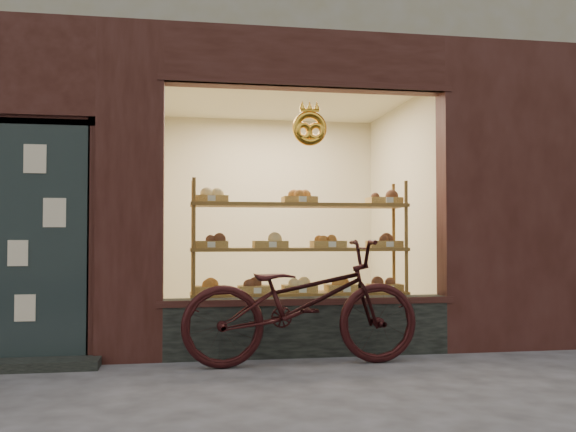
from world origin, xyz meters
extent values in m
plane|color=#3A3A3A|center=(0.00, 0.00, 0.00)|extent=(90.00, 90.00, 0.00)
cube|color=black|center=(0.45, 2.12, 0.28)|extent=(2.70, 0.25, 0.55)
cube|color=#242F31|center=(-2.00, 2.06, 1.10)|extent=(0.90, 0.04, 2.15)
cube|color=black|center=(-2.00, 1.90, 0.04)|extent=(1.15, 0.35, 0.08)
torus|color=gold|center=(0.45, 2.02, 2.15)|extent=(0.33, 0.07, 0.33)
cube|color=brown|center=(0.45, 2.55, 0.05)|extent=(2.20, 0.45, 0.04)
cube|color=brown|center=(0.45, 2.55, 0.55)|extent=(2.20, 0.45, 0.03)
cube|color=brown|center=(0.45, 2.55, 1.00)|extent=(2.20, 0.45, 0.04)
cube|color=brown|center=(0.45, 2.55, 1.45)|extent=(2.20, 0.45, 0.04)
cylinder|color=brown|center=(-0.62, 2.35, 0.85)|extent=(0.04, 0.04, 1.70)
cylinder|color=brown|center=(1.52, 2.35, 0.85)|extent=(0.04, 0.04, 1.70)
cylinder|color=brown|center=(-0.62, 2.75, 0.85)|extent=(0.04, 0.04, 1.70)
cylinder|color=brown|center=(1.52, 2.75, 0.85)|extent=(0.04, 0.04, 1.70)
cube|color=brown|center=(-0.45, 2.55, 0.60)|extent=(0.34, 0.24, 0.07)
sphere|color=#9B6C1F|center=(-0.45, 2.55, 0.69)|extent=(0.11, 0.11, 0.11)
cube|color=silver|center=(-0.45, 2.36, 0.60)|extent=(0.07, 0.01, 0.05)
cube|color=brown|center=(0.00, 2.55, 0.60)|extent=(0.34, 0.24, 0.07)
sphere|color=#482614|center=(0.00, 2.55, 0.69)|extent=(0.11, 0.11, 0.11)
cube|color=silver|center=(0.00, 2.36, 0.60)|extent=(0.07, 0.01, 0.05)
cube|color=brown|center=(0.45, 2.55, 0.60)|extent=(0.34, 0.24, 0.07)
sphere|color=tan|center=(0.45, 2.55, 0.69)|extent=(0.11, 0.11, 0.11)
cube|color=silver|center=(0.45, 2.36, 0.60)|extent=(0.07, 0.01, 0.05)
cube|color=brown|center=(0.90, 2.55, 0.60)|extent=(0.34, 0.24, 0.07)
sphere|color=#9B6C1F|center=(0.90, 2.55, 0.69)|extent=(0.11, 0.11, 0.11)
cube|color=silver|center=(0.90, 2.36, 0.60)|extent=(0.07, 0.01, 0.05)
cube|color=brown|center=(1.35, 2.55, 0.60)|extent=(0.34, 0.24, 0.07)
sphere|color=#482614|center=(1.35, 2.55, 0.69)|extent=(0.11, 0.11, 0.11)
cube|color=silver|center=(1.35, 2.36, 0.60)|extent=(0.08, 0.01, 0.05)
cube|color=brown|center=(-0.45, 2.55, 1.05)|extent=(0.34, 0.24, 0.07)
sphere|color=#482614|center=(-0.45, 2.55, 1.14)|extent=(0.11, 0.11, 0.11)
cube|color=silver|center=(-0.45, 2.36, 1.05)|extent=(0.07, 0.01, 0.06)
cube|color=brown|center=(0.15, 2.55, 1.05)|extent=(0.34, 0.24, 0.07)
sphere|color=tan|center=(0.15, 2.55, 1.14)|extent=(0.11, 0.11, 0.11)
cube|color=silver|center=(0.15, 2.36, 1.05)|extent=(0.08, 0.01, 0.06)
cube|color=brown|center=(0.75, 2.55, 1.05)|extent=(0.34, 0.24, 0.07)
sphere|color=#9B6C1F|center=(0.75, 2.55, 1.14)|extent=(0.11, 0.11, 0.11)
cube|color=silver|center=(0.75, 2.36, 1.05)|extent=(0.07, 0.01, 0.06)
cube|color=brown|center=(1.35, 2.55, 1.05)|extent=(0.34, 0.24, 0.07)
sphere|color=#482614|center=(1.35, 2.55, 1.14)|extent=(0.11, 0.11, 0.11)
cube|color=silver|center=(1.35, 2.36, 1.05)|extent=(0.08, 0.01, 0.06)
cube|color=brown|center=(-0.45, 2.55, 1.50)|extent=(0.34, 0.24, 0.07)
sphere|color=tan|center=(-0.45, 2.55, 1.59)|extent=(0.11, 0.11, 0.11)
cube|color=silver|center=(-0.45, 2.36, 1.50)|extent=(0.07, 0.01, 0.06)
cube|color=brown|center=(0.45, 2.55, 1.50)|extent=(0.34, 0.24, 0.07)
sphere|color=#9B6C1F|center=(0.45, 2.55, 1.59)|extent=(0.11, 0.11, 0.11)
cube|color=silver|center=(0.45, 2.36, 1.50)|extent=(0.07, 0.01, 0.06)
cube|color=brown|center=(1.35, 2.55, 1.50)|extent=(0.34, 0.24, 0.07)
sphere|color=#482614|center=(1.35, 2.55, 1.59)|extent=(0.11, 0.11, 0.11)
cube|color=silver|center=(1.35, 2.36, 1.50)|extent=(0.08, 0.01, 0.06)
imported|color=black|center=(0.31, 1.68, 0.55)|extent=(2.12, 0.78, 1.10)
camera|label=1|loc=(-0.75, -3.87, 1.12)|focal=40.00mm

